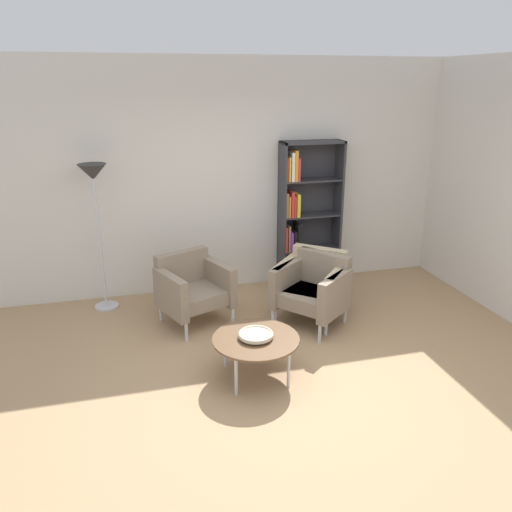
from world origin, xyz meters
The scene contains 9 objects.
ground_plane centered at (0.00, 0.00, 0.00)m, with size 8.32×8.32×0.00m, color tan.
plaster_back_panel centered at (0.00, 2.46, 1.45)m, with size 6.40×0.12×2.90m, color silver.
bookshelf_tall centered at (0.89, 2.25, 0.91)m, with size 0.80×0.30×1.90m.
coffee_table_low centered at (-0.29, 0.18, 0.37)m, with size 0.80×0.80×0.40m.
decorative_bowl centered at (-0.29, 0.18, 0.43)m, with size 0.32×0.32×0.05m.
armchair_near_window centered at (0.61, 1.09, 0.41)m, with size 0.94×0.95×0.78m.
armchair_corner_red centered at (-0.69, 1.47, 0.41)m, with size 0.90×0.87×0.78m.
armchair_spare_guest centered at (0.65, 1.23, 0.41)m, with size 0.95×0.94×0.78m.
floor_lamp_torchiere centered at (-1.67, 2.10, 1.45)m, with size 0.32×0.32×1.74m.
Camera 1 is at (-1.31, -3.76, 2.62)m, focal length 35.31 mm.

